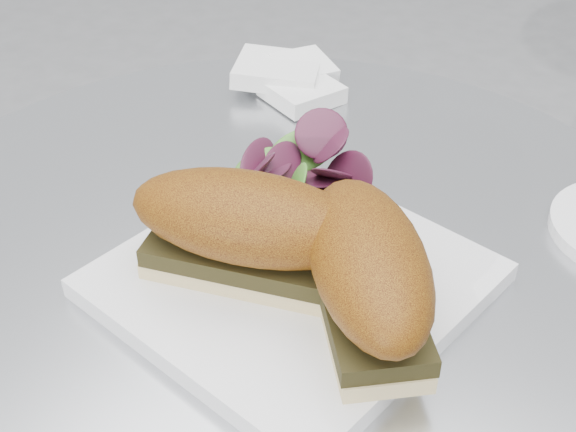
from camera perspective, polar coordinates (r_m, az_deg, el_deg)
name	(u,v)px	position (r m, az deg, el deg)	size (l,w,h in m)	color
plate	(293,280)	(0.60, 0.33, -4.57)	(0.24, 0.24, 0.02)	white
sandwich_left	(248,227)	(0.57, -2.85, -0.81)	(0.19, 0.11, 0.08)	#F8D79B
sandwich_right	(368,271)	(0.53, 5.69, -3.91)	(0.16, 0.18, 0.08)	#F8D79B
salad	(295,182)	(0.64, 0.53, 2.47)	(0.12, 0.12, 0.05)	#559C33
napkin	(290,84)	(0.85, 0.11, 9.39)	(0.12, 0.12, 0.02)	white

